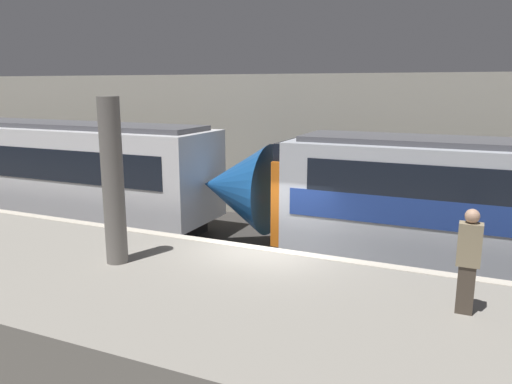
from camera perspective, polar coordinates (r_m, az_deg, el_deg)
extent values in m
plane|color=#33302D|center=(12.50, 1.16, -11.28)|extent=(120.00, 120.00, 0.00)
cube|color=gray|center=(10.05, -5.03, -13.86)|extent=(40.00, 5.43, 1.15)
cube|color=beige|center=(11.96, 0.90, -6.47)|extent=(40.00, 0.30, 0.01)
cube|color=#B2AD9E|center=(18.00, 9.56, 4.67)|extent=(50.00, 0.15, 5.36)
cylinder|color=slate|center=(11.06, -16.04, 1.12)|extent=(0.46, 0.46, 3.60)
cube|color=black|center=(20.74, -23.93, -1.90)|extent=(13.69, 2.35, 0.63)
cube|color=silver|center=(20.41, -24.35, 2.90)|extent=(14.88, 2.86, 2.89)
cube|color=#4C4C51|center=(20.25, -24.73, 7.16)|extent=(14.28, 2.00, 0.16)
cone|color=#195199|center=(15.22, -2.28, 0.60)|extent=(2.20, 2.72, 2.72)
sphere|color=#F2EFCC|center=(14.93, 1.00, -1.33)|extent=(0.20, 0.20, 0.20)
cube|color=orange|center=(14.53, 4.24, -0.33)|extent=(0.25, 2.80, 2.31)
cube|color=black|center=(14.33, 4.32, 4.19)|extent=(0.25, 2.52, 0.93)
sphere|color=#EA4C42|center=(14.09, 2.74, -2.40)|extent=(0.18, 0.18, 0.18)
sphere|color=#EA4C42|center=(15.27, 4.49, -1.28)|extent=(0.18, 0.18, 0.18)
cube|color=#473D33|center=(9.34, 22.82, -10.20)|extent=(0.28, 0.20, 0.85)
cube|color=gray|center=(9.08, 23.23, -5.54)|extent=(0.38, 0.24, 0.74)
sphere|color=tan|center=(8.95, 23.49, -2.54)|extent=(0.24, 0.24, 0.24)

